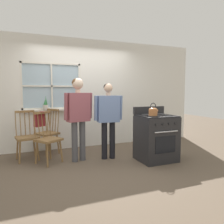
# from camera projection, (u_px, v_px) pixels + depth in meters

# --- Properties ---
(ground_plane) EXTENTS (16.00, 16.00, 0.00)m
(ground_plane) POSITION_uv_depth(u_px,v_px,m) (100.00, 163.00, 4.30)
(ground_plane) COLOR brown
(wall_back) EXTENTS (6.40, 0.16, 2.70)m
(wall_back) POSITION_uv_depth(u_px,v_px,m) (83.00, 94.00, 5.49)
(wall_back) COLOR silver
(wall_back) RESTS_ON ground_plane
(chair_by_window) EXTENTS (0.57, 0.57, 1.01)m
(chair_by_window) POSITION_uv_depth(u_px,v_px,m) (48.00, 140.00, 4.27)
(chair_by_window) COLOR olive
(chair_by_window) RESTS_ON ground_plane
(chair_near_wall) EXTENTS (0.48, 0.47, 1.01)m
(chair_near_wall) POSITION_uv_depth(u_px,v_px,m) (27.00, 138.00, 4.46)
(chair_near_wall) COLOR olive
(chair_near_wall) RESTS_ON ground_plane
(chair_center_cluster) EXTENTS (0.56, 0.57, 1.01)m
(chair_center_cluster) POSITION_uv_depth(u_px,v_px,m) (48.00, 133.00, 4.90)
(chair_center_cluster) COLOR olive
(chair_center_cluster) RESTS_ON ground_plane
(person_elderly_left) EXTENTS (0.61, 0.30, 1.66)m
(person_elderly_left) POSITION_uv_depth(u_px,v_px,m) (78.00, 110.00, 4.34)
(person_elderly_left) COLOR #4C4C51
(person_elderly_left) RESTS_ON ground_plane
(person_teen_center) EXTENTS (0.60, 0.25, 1.57)m
(person_teen_center) POSITION_uv_depth(u_px,v_px,m) (108.00, 114.00, 4.51)
(person_teen_center) COLOR black
(person_teen_center) RESTS_ON ground_plane
(stove) EXTENTS (0.73, 0.68, 1.08)m
(stove) POSITION_uv_depth(u_px,v_px,m) (156.00, 137.00, 4.44)
(stove) COLOR #232326
(stove) RESTS_ON ground_plane
(kettle) EXTENTS (0.21, 0.17, 0.25)m
(kettle) POSITION_uv_depth(u_px,v_px,m) (153.00, 111.00, 4.20)
(kettle) COLOR #A86638
(kettle) RESTS_ON stove
(potted_plant) EXTENTS (0.12, 0.12, 0.33)m
(potted_plant) POSITION_uv_depth(u_px,v_px,m) (46.00, 106.00, 5.08)
(potted_plant) COLOR beige
(potted_plant) RESTS_ON wall_back
(handbag) EXTENTS (0.25, 0.25, 0.31)m
(handbag) POSITION_uv_depth(u_px,v_px,m) (39.00, 120.00, 4.36)
(handbag) COLOR maroon
(handbag) RESTS_ON chair_by_window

